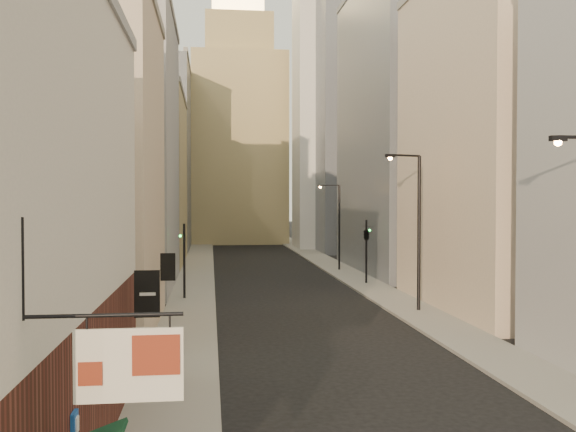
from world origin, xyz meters
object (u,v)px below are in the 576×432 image
object	(u,v)px
streetlamp_mid	(416,223)
streetlamp_far	(337,222)
clock_tower	(238,127)
traffic_light_right	(366,234)
white_tower	(325,109)
traffic_light_left	(184,248)

from	to	relation	value
streetlamp_mid	streetlamp_far	world-z (taller)	streetlamp_mid
clock_tower	streetlamp_mid	bearing A→B (deg)	-83.18
traffic_light_right	clock_tower	bearing A→B (deg)	-102.12
streetlamp_mid	white_tower	bearing A→B (deg)	67.72
traffic_light_left	traffic_light_right	size ratio (longest dim) A/B	1.00
traffic_light_right	white_tower	bearing A→B (deg)	-115.99
traffic_light_left	traffic_light_right	world-z (taller)	same
streetlamp_far	traffic_light_right	distance (m)	9.44
traffic_light_right	streetlamp_far	bearing A→B (deg)	-108.14
clock_tower	white_tower	size ratio (longest dim) A/B	1.08
streetlamp_far	traffic_light_right	xyz separation A→B (m)	(0.42, -9.41, -0.59)
traffic_light_left	streetlamp_mid	bearing A→B (deg)	153.94
streetlamp_far	clock_tower	bearing A→B (deg)	105.79
clock_tower	streetlamp_mid	size ratio (longest dim) A/B	4.90
streetlamp_mid	traffic_light_left	xyz separation A→B (m)	(-13.51, 6.30, -1.82)
clock_tower	traffic_light_right	xyz separation A→B (m)	(7.62, -50.50, -13.70)
white_tower	traffic_light_right	size ratio (longest dim) A/B	8.30
traffic_light_left	traffic_light_right	distance (m)	14.87
clock_tower	traffic_light_left	xyz separation A→B (m)	(-6.01, -56.44, -14.22)
streetlamp_mid	traffic_light_left	world-z (taller)	streetlamp_mid
clock_tower	streetlamp_mid	world-z (taller)	clock_tower
streetlamp_mid	traffic_light_left	bearing A→B (deg)	136.83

